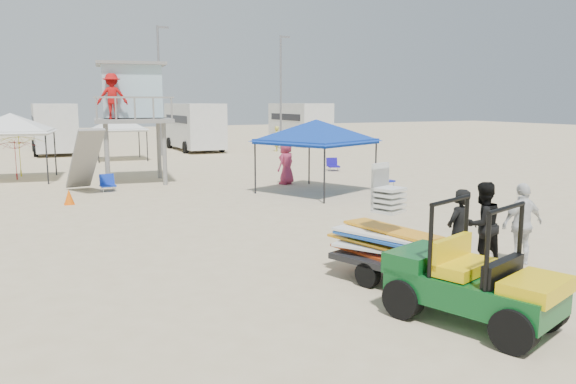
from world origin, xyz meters
name	(u,v)px	position (x,y,z in m)	size (l,w,h in m)	color
ground	(334,288)	(0.00, 0.00, 0.00)	(140.00, 140.00, 0.00)	beige
utility_cart	(475,270)	(1.05, -2.38, 0.86)	(1.95, 2.70, 1.85)	#0B4A1B
surf_trailer	(384,240)	(1.05, -0.05, 0.80)	(1.72, 2.36, 1.97)	black
man_left	(458,232)	(2.57, -0.35, 0.85)	(0.62, 0.41, 1.70)	black
man_mid	(482,224)	(3.42, -0.10, 0.88)	(0.85, 0.67, 1.76)	black
man_right	(522,224)	(4.27, -0.35, 0.86)	(1.00, 0.42, 1.71)	white
lifeguard_tower	(129,96)	(-0.83, 15.47, 3.60)	(3.36, 3.36, 4.84)	gray
canopy_blue	(316,123)	(4.83, 9.72, 2.57)	(4.41, 4.41, 3.12)	black
canopy_white_a	(10,116)	(-5.34, 18.11, 2.75)	(3.63, 3.63, 3.29)	black
canopy_white_c	(119,118)	(0.17, 25.21, 2.43)	(2.88, 2.88, 2.98)	black
umbrella_a	(15,160)	(-5.28, 18.31, 0.88)	(1.91, 1.95, 1.75)	#A91217
umbrella_b	(20,156)	(-5.08, 19.40, 0.96)	(2.10, 2.14, 1.93)	#CCC712
cone_far	(69,197)	(-3.68, 11.07, 0.25)	(0.34, 0.34, 0.50)	#FD6007
beach_chair_a	(107,183)	(-2.13, 13.49, 0.31)	(0.57, 0.61, 0.64)	#1130B8
beach_chair_b	(385,178)	(8.14, 10.04, 0.31)	(0.62, 0.66, 0.64)	#0F1BA5
beach_chair_c	(333,164)	(8.81, 15.38, 0.31)	(0.68, 0.74, 0.64)	#170D92
rv_mid_left	(54,126)	(-3.00, 31.49, 1.80)	(2.65, 6.50, 3.25)	silver
rv_mid_right	(194,124)	(6.00, 29.99, 1.80)	(2.64, 7.00, 3.25)	silver
rv_far_right	(299,122)	(15.00, 31.49, 1.80)	(2.64, 6.60, 3.25)	silver
light_pole_left	(160,91)	(3.00, 27.00, 4.00)	(0.14, 0.14, 8.00)	slate
light_pole_right	(281,93)	(12.00, 28.50, 4.00)	(0.14, 0.14, 8.00)	slate
distant_beachgoers	(126,156)	(-0.57, 18.51, 0.85)	(20.26, 15.32, 1.76)	teal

